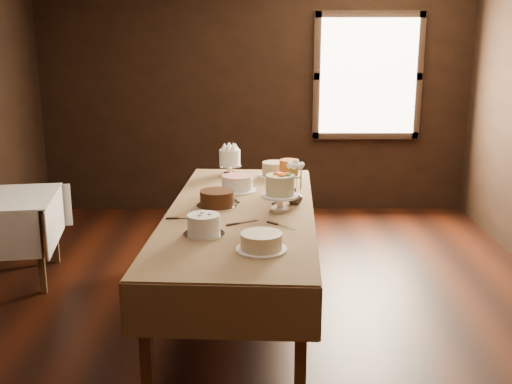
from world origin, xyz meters
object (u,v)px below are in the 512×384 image
at_px(display_table, 240,218).
at_px(cake_swirl, 204,225).
at_px(side_table, 2,207).
at_px(cake_speckled, 274,170).
at_px(cake_flowers, 280,195).
at_px(flower_vase, 295,196).
at_px(cake_server_c, 233,197).
at_px(cake_caramel, 289,175).
at_px(cake_server_b, 287,227).
at_px(cake_server_e, 190,219).
at_px(cake_cream, 261,242).
at_px(cake_meringue, 230,163).
at_px(cake_chocolate, 217,199).
at_px(cake_server_d, 282,199).
at_px(cake_lattice, 237,184).
at_px(cake_server_a, 248,222).

height_order(display_table, cake_swirl, cake_swirl).
xyz_separation_m(side_table, cake_speckled, (2.34, 0.35, 0.24)).
bearing_deg(cake_flowers, flower_vase, 54.41).
height_order(cake_speckled, cake_server_c, cake_speckled).
xyz_separation_m(cake_caramel, cake_server_b, (-0.07, -1.08, -0.10)).
bearing_deg(cake_server_e, cake_cream, -53.10).
bearing_deg(cake_meringue, cake_cream, -82.54).
height_order(cake_meringue, cake_speckled, cake_meringue).
height_order(side_table, cake_chocolate, cake_chocolate).
xyz_separation_m(cake_speckled, cake_swirl, (-0.51, -1.64, 0.00)).
distance_m(cake_speckled, cake_server_c, 0.81).
xyz_separation_m(cake_server_c, flower_vase, (0.48, -0.18, 0.06)).
height_order(cake_meringue, cake_swirl, cake_meringue).
bearing_deg(cake_server_c, cake_server_d, -115.05).
xyz_separation_m(side_table, cake_chocolate, (1.87, -0.62, 0.24)).
distance_m(cake_lattice, cake_server_d, 0.46).
relative_size(display_table, side_table, 2.75).
bearing_deg(cake_cream, cake_server_c, 99.94).
distance_m(cake_server_c, cake_server_e, 0.63).
height_order(cake_chocolate, cake_server_e, cake_chocolate).
distance_m(cake_server_b, cake_server_e, 0.70).
xyz_separation_m(cake_meringue, cake_server_d, (0.44, -0.86, -0.11)).
relative_size(side_table, cake_server_b, 4.20).
xyz_separation_m(side_table, cake_lattice, (2.01, -0.16, 0.24)).
distance_m(side_table, cake_server_a, 2.35).
relative_size(cake_flowers, cake_swirl, 1.03).
relative_size(cake_speckled, cake_lattice, 0.82).
relative_size(cake_caramel, cake_server_b, 1.04).
distance_m(display_table, side_table, 2.18).
xyz_separation_m(cake_caramel, cake_swirl, (-0.62, -1.24, -0.04)).
xyz_separation_m(cake_chocolate, cake_server_d, (0.50, 0.19, -0.05)).
bearing_deg(cake_flowers, cake_speckled, 90.26).
xyz_separation_m(cake_flowers, flower_vase, (0.12, 0.17, -0.06)).
height_order(cake_flowers, flower_vase, cake_flowers).
xyz_separation_m(side_table, cake_cream, (2.19, -1.58, 0.23)).
bearing_deg(cake_server_e, cake_chocolate, 60.06).
bearing_deg(cake_meringue, cake_server_b, -74.32).
distance_m(cake_server_e, flower_vase, 0.85).
relative_size(cake_flowers, cake_server_a, 1.15).
bearing_deg(cake_server_c, cake_chocolate, 138.27).
distance_m(display_table, cake_server_c, 0.35).
relative_size(side_table, cake_flowers, 3.64).
distance_m(cake_lattice, cake_cream, 1.43).
xyz_separation_m(cake_speckled, flower_vase, (0.13, -0.91, -0.00)).
xyz_separation_m(cake_server_a, cake_server_d, (0.27, 0.59, 0.00)).
bearing_deg(display_table, cake_server_a, -79.36).
xyz_separation_m(side_table, cake_caramel, (2.44, -0.05, 0.29)).
bearing_deg(cake_swirl, flower_vase, 48.95).
bearing_deg(flower_vase, cake_speckled, 97.90).
height_order(side_table, cake_server_b, cake_server_b).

